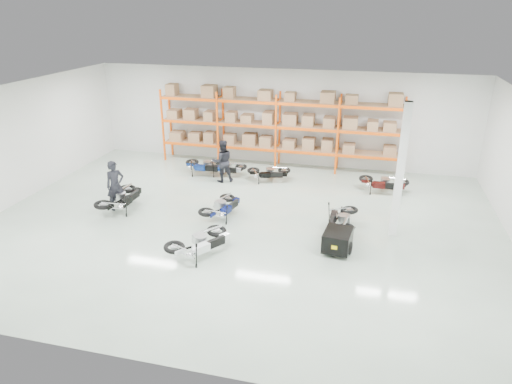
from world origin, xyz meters
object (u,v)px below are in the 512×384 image
(person_back, at_px, (222,161))
(moto_back_a, at_px, (206,163))
(moto_back_b, at_px, (226,165))
(moto_back_d, at_px, (384,180))
(trailer, at_px, (338,240))
(moto_back_c, at_px, (269,170))
(moto_black_far_left, at_px, (121,195))
(moto_silver_left, at_px, (200,238))
(moto_blue_centre, at_px, (222,204))
(person_left, at_px, (115,186))
(moto_touring_right, at_px, (342,215))

(person_back, bearing_deg, moto_back_a, -61.32)
(moto_back_b, height_order, moto_back_d, moto_back_d)
(trailer, height_order, moto_back_c, moto_back_c)
(moto_black_far_left, height_order, moto_back_d, moto_black_far_left)
(moto_back_b, distance_m, moto_back_d, 6.92)
(moto_silver_left, xyz_separation_m, moto_back_a, (-2.31, 6.92, -0.03))
(moto_blue_centre, height_order, person_left, person_left)
(moto_silver_left, distance_m, person_left, 4.98)
(moto_touring_right, xyz_separation_m, person_back, (-5.37, 3.45, 0.40))
(moto_blue_centre, height_order, person_back, person_back)
(moto_back_b, bearing_deg, moto_back_c, -94.58)
(moto_black_far_left, height_order, moto_back_c, moto_black_far_left)
(person_left, bearing_deg, moto_silver_left, -80.42)
(moto_back_a, bearing_deg, person_left, 155.13)
(moto_back_b, xyz_separation_m, person_back, (0.10, -0.75, 0.45))
(moto_silver_left, bearing_deg, person_back, -44.30)
(moto_black_far_left, distance_m, moto_back_a, 4.75)
(moto_black_far_left, bearing_deg, moto_silver_left, 152.06)
(moto_back_d, bearing_deg, moto_black_far_left, 115.38)
(moto_silver_left, distance_m, person_back, 6.40)
(moto_black_far_left, height_order, person_back, person_back)
(person_left, bearing_deg, moto_back_b, 7.28)
(person_back, bearing_deg, moto_blue_centre, 79.09)
(moto_touring_right, bearing_deg, moto_back_c, 132.75)
(person_left, bearing_deg, moto_black_far_left, -49.05)
(moto_silver_left, height_order, moto_back_b, moto_silver_left)
(moto_black_far_left, xyz_separation_m, moto_back_a, (1.78, 4.40, -0.05))
(moto_black_far_left, xyz_separation_m, person_back, (2.79, 3.74, 0.34))
(moto_touring_right, xyz_separation_m, moto_back_a, (-6.38, 4.11, 0.01))
(moto_touring_right, distance_m, moto_back_c, 5.25)
(moto_back_c, relative_size, moto_back_d, 0.94)
(moto_back_a, bearing_deg, moto_back_b, -84.62)
(moto_silver_left, height_order, moto_back_c, moto_silver_left)
(moto_silver_left, relative_size, person_left, 1.00)
(moto_back_a, xyz_separation_m, person_back, (1.01, -0.66, 0.38))
(moto_silver_left, height_order, moto_black_far_left, moto_black_far_left)
(moto_back_d, bearing_deg, moto_back_b, 89.14)
(moto_black_far_left, relative_size, moto_back_c, 1.19)
(moto_touring_right, distance_m, person_back, 6.40)
(moto_silver_left, relative_size, moto_back_a, 1.06)
(moto_blue_centre, relative_size, trailer, 0.99)
(moto_silver_left, distance_m, trailer, 4.25)
(moto_back_c, distance_m, person_back, 2.07)
(moto_silver_left, distance_m, moto_black_far_left, 4.81)
(moto_touring_right, relative_size, moto_back_a, 0.97)
(moto_back_c, bearing_deg, moto_blue_centre, 153.35)
(moto_blue_centre, xyz_separation_m, moto_touring_right, (4.28, 0.02, 0.00))
(moto_black_far_left, bearing_deg, moto_blue_centre, -172.32)
(moto_blue_centre, distance_m, moto_back_b, 4.39)
(trailer, height_order, moto_back_d, moto_back_d)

